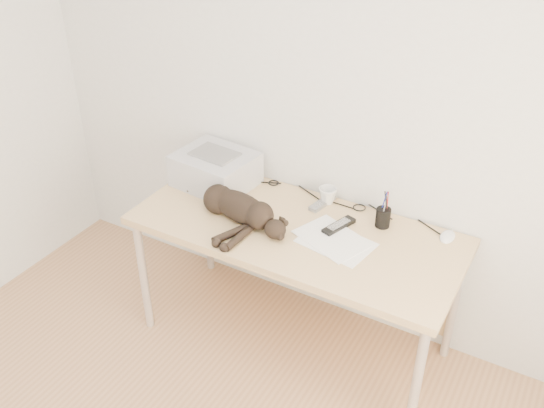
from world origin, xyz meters
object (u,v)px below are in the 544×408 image
Objects in this scene: desk at (303,241)px; cat at (237,208)px; mug at (327,196)px; printer at (216,169)px; pen_cup at (383,217)px; mouse at (448,234)px.

desk is 2.40× the size of cat.
cat is 7.18× the size of mug.
printer is 2.33× the size of pen_cup.
mug is (0.60, 0.12, -0.05)m from printer.
cat reaches higher than mouse.
mug is 0.81× the size of mouse.
cat is (-0.29, -0.17, 0.20)m from desk.
cat is 0.71m from pen_cup.
mouse is at bearing 5.63° from printer.
cat is 1.01m from mouse.
mug is at bearing 11.33° from printer.
mouse is at bearing 0.00° from mug.
printer is 3.70× the size of mouse.
desk is 3.77× the size of printer.
pen_cup is at bearing 3.81° from printer.
printer is at bearing 150.73° from cat.
printer is at bearing 172.74° from desk.
mouse is (0.62, 0.00, -0.02)m from mug.
mug is 0.51× the size of pen_cup.
desk is at bearing -159.33° from pen_cup.
pen_cup reaches higher than desk.
pen_cup is (0.36, 0.13, 0.18)m from desk.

